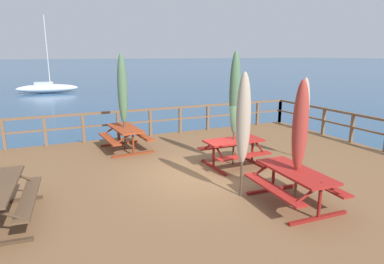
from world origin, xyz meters
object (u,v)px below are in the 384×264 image
at_px(patio_umbrella_tall_back_left, 304,107).
at_px(patio_umbrella_short_mid, 243,119).
at_px(picnic_table_mid_centre, 126,134).
at_px(patio_umbrella_tall_back_right, 300,127).
at_px(sailboat_distant, 47,88).
at_px(picnic_table_back_right, 234,147).
at_px(patio_umbrella_short_back, 122,89).
at_px(patio_umbrella_tall_mid_right, 235,94).
at_px(picnic_table_front_left, 295,179).

relative_size(patio_umbrella_tall_back_left, patio_umbrella_short_mid, 0.89).
xyz_separation_m(picnic_table_mid_centre, patio_umbrella_tall_back_right, (2.36, -5.66, 1.15)).
relative_size(patio_umbrella_tall_back_left, sailboat_distant, 0.32).
xyz_separation_m(picnic_table_back_right, picnic_table_mid_centre, (-2.47, 2.91, 0.01)).
bearing_deg(patio_umbrella_short_back, patio_umbrella_short_mid, -72.87).
relative_size(picnic_table_back_right, sailboat_distant, 0.22).
xyz_separation_m(picnic_table_back_right, patio_umbrella_tall_back_left, (2.31, -0.23, 1.04)).
height_order(patio_umbrella_tall_mid_right, patio_umbrella_tall_back_left, patio_umbrella_tall_mid_right).
relative_size(patio_umbrella_tall_mid_right, patio_umbrella_short_back, 1.02).
distance_m(picnic_table_front_left, patio_umbrella_short_back, 6.36).
height_order(patio_umbrella_tall_back_right, patio_umbrella_tall_back_left, patio_umbrella_tall_back_right).
relative_size(picnic_table_mid_centre, patio_umbrella_tall_mid_right, 0.60).
bearing_deg(patio_umbrella_tall_back_right, picnic_table_front_left, -172.20).
relative_size(picnic_table_back_right, patio_umbrella_tall_back_right, 0.63).
height_order(picnic_table_mid_centre, sailboat_distant, sailboat_distant).
distance_m(patio_umbrella_tall_back_right, patio_umbrella_tall_back_left, 3.49).
xyz_separation_m(patio_umbrella_tall_back_right, sailboat_distant, (-4.29, 32.41, -1.94)).
bearing_deg(picnic_table_front_left, patio_umbrella_tall_back_right, 7.80).
xyz_separation_m(picnic_table_back_right, patio_umbrella_short_mid, (-0.98, -1.94, 1.24)).
bearing_deg(patio_umbrella_tall_mid_right, picnic_table_mid_centre, 131.35).
bearing_deg(sailboat_distant, patio_umbrella_tall_mid_right, -81.47).
xyz_separation_m(patio_umbrella_short_back, patio_umbrella_short_mid, (1.51, -4.91, -0.25)).
distance_m(picnic_table_mid_centre, patio_umbrella_short_back, 1.49).
distance_m(patio_umbrella_tall_back_right, sailboat_distant, 32.75).
height_order(picnic_table_back_right, sailboat_distant, sailboat_distant).
relative_size(picnic_table_front_left, patio_umbrella_tall_back_left, 0.78).
relative_size(picnic_table_front_left, patio_umbrella_short_back, 0.61).
bearing_deg(picnic_table_back_right, patio_umbrella_short_mid, -116.71).
height_order(picnic_table_front_left, picnic_table_mid_centre, same).
bearing_deg(patio_umbrella_short_mid, patio_umbrella_tall_back_left, 27.52).
height_order(picnic_table_back_right, patio_umbrella_tall_back_right, patio_umbrella_tall_back_right).
xyz_separation_m(picnic_table_front_left, patio_umbrella_tall_back_left, (2.46, 2.52, 1.03)).
relative_size(patio_umbrella_short_mid, sailboat_distant, 0.36).
xyz_separation_m(patio_umbrella_tall_back_right, patio_umbrella_tall_back_left, (2.42, 2.52, -0.12)).
bearing_deg(picnic_table_front_left, picnic_table_mid_centre, 112.25).
height_order(patio_umbrella_tall_back_right, sailboat_distant, sailboat_distant).
bearing_deg(patio_umbrella_tall_mid_right, patio_umbrella_tall_back_right, -92.97).
height_order(picnic_table_front_left, patio_umbrella_tall_mid_right, patio_umbrella_tall_mid_right).
xyz_separation_m(picnic_table_back_right, sailboat_distant, (-4.41, 29.67, -0.79)).
bearing_deg(patio_umbrella_tall_back_right, patio_umbrella_tall_mid_right, 87.03).
distance_m(picnic_table_front_left, patio_umbrella_tall_back_left, 3.67).
xyz_separation_m(picnic_table_mid_centre, patio_umbrella_tall_mid_right, (2.50, -2.84, 1.52)).
distance_m(patio_umbrella_short_back, sailboat_distant, 26.86).
bearing_deg(patio_umbrella_tall_back_left, picnic_table_mid_centre, 146.68).
distance_m(picnic_table_back_right, patio_umbrella_tall_back_right, 2.98).
relative_size(patio_umbrella_tall_mid_right, patio_umbrella_tall_back_left, 1.30).
relative_size(picnic_table_front_left, sailboat_distant, 0.25).
bearing_deg(patio_umbrella_tall_back_left, picnic_table_back_right, 174.33).
bearing_deg(patio_umbrella_tall_back_left, patio_umbrella_short_mid, -152.48).
distance_m(patio_umbrella_short_mid, sailboat_distant, 31.86).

